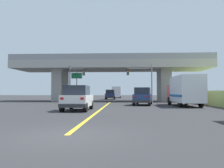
% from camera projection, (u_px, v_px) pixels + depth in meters
% --- Properties ---
extents(ground, '(160.00, 160.00, 0.00)m').
position_uv_depth(ground, '(112.00, 101.00, 37.84)').
color(ground, '#2B2B2D').
extents(overpass_bridge, '(31.40, 8.02, 7.35)m').
position_uv_depth(overpass_bridge, '(112.00, 70.00, 38.03)').
color(overpass_bridge, '#A8A59E').
rests_on(overpass_bridge, ground).
extents(lane_divider_stripe, '(0.20, 27.07, 0.01)m').
position_uv_depth(lane_divider_stripe, '(102.00, 108.00, 21.33)').
color(lane_divider_stripe, yellow).
rests_on(lane_divider_stripe, ground).
extents(suv_lead, '(2.03, 4.27, 2.02)m').
position_uv_depth(suv_lead, '(78.00, 98.00, 18.45)').
color(suv_lead, silver).
rests_on(suv_lead, ground).
extents(suv_crossing, '(2.64, 4.82, 2.02)m').
position_uv_depth(suv_crossing, '(143.00, 96.00, 26.28)').
color(suv_crossing, navy).
rests_on(suv_crossing, ground).
extents(box_truck, '(2.33, 7.54, 3.17)m').
position_uv_depth(box_truck, '(185.00, 91.00, 24.41)').
color(box_truck, red).
rests_on(box_truck, ground).
extents(sedan_oncoming, '(2.01, 4.57, 2.02)m').
position_uv_depth(sedan_oncoming, '(110.00, 95.00, 47.60)').
color(sedan_oncoming, navy).
rests_on(sedan_oncoming, ground).
extents(traffic_signal_nearside, '(3.67, 0.36, 5.51)m').
position_uv_depth(traffic_signal_nearside, '(143.00, 78.00, 32.63)').
color(traffic_signal_nearside, slate).
rests_on(traffic_signal_nearside, ground).
extents(traffic_signal_farside, '(2.34, 0.36, 5.50)m').
position_uv_depth(traffic_signal_farside, '(75.00, 79.00, 34.05)').
color(traffic_signal_farside, '#56595E').
rests_on(traffic_signal_farside, ground).
extents(highway_sign, '(1.76, 0.17, 4.75)m').
position_uv_depth(highway_sign, '(77.00, 79.00, 36.26)').
color(highway_sign, slate).
rests_on(highway_sign, ground).
extents(semi_truck_distant, '(2.33, 7.09, 2.96)m').
position_uv_depth(semi_truck_distant, '(117.00, 92.00, 61.75)').
color(semi_truck_distant, navy).
rests_on(semi_truck_distant, ground).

